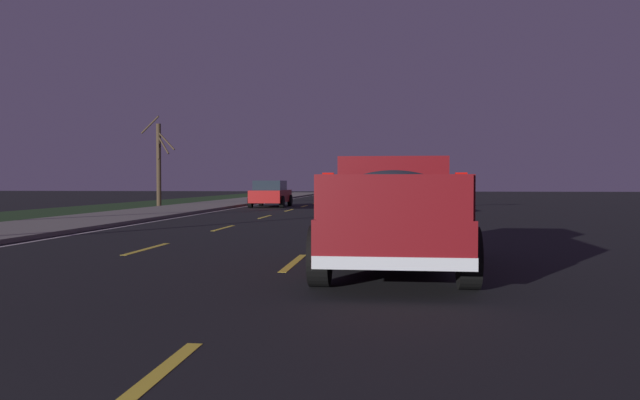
{
  "coord_description": "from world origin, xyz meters",
  "views": [
    {
      "loc": [
        -0.3,
        -3.48,
        1.43
      ],
      "look_at": [
        9.8,
        -2.3,
        1.14
      ],
      "focal_mm": 34.67,
      "sensor_mm": 36.0,
      "label": 1
    }
  ],
  "objects_px": {
    "sedan_black": "(393,197)",
    "bare_tree_far": "(159,162)",
    "sedan_red": "(271,193)",
    "pickup_truck": "(393,210)"
  },
  "relations": [
    {
      "from": "sedan_black",
      "to": "bare_tree_far",
      "type": "xyz_separation_m",
      "value": [
        9.32,
        14.1,
        1.91
      ]
    },
    {
      "from": "sedan_red",
      "to": "bare_tree_far",
      "type": "relative_size",
      "value": 0.8
    },
    {
      "from": "pickup_truck",
      "to": "sedan_red",
      "type": "relative_size",
      "value": 1.23
    },
    {
      "from": "sedan_red",
      "to": "bare_tree_far",
      "type": "distance_m",
      "value": 7.27
    },
    {
      "from": "sedan_red",
      "to": "bare_tree_far",
      "type": "bearing_deg",
      "value": 85.99
    },
    {
      "from": "pickup_truck",
      "to": "sedan_red",
      "type": "bearing_deg",
      "value": 15.56
    },
    {
      "from": "pickup_truck",
      "to": "sedan_black",
      "type": "relative_size",
      "value": 1.22
    },
    {
      "from": "pickup_truck",
      "to": "bare_tree_far",
      "type": "distance_m",
      "value": 29.47
    },
    {
      "from": "sedan_black",
      "to": "bare_tree_far",
      "type": "height_order",
      "value": "bare_tree_far"
    },
    {
      "from": "sedan_black",
      "to": "sedan_red",
      "type": "bearing_deg",
      "value": 38.81
    }
  ]
}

